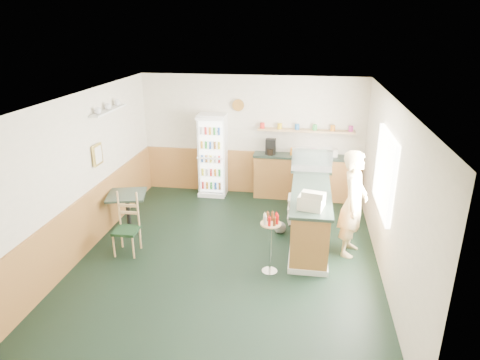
% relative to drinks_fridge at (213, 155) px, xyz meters
% --- Properties ---
extents(ground, '(6.00, 6.00, 0.00)m').
position_rel_drinks_fridge_xyz_m(ground, '(0.85, -2.74, -0.93)').
color(ground, black).
rests_on(ground, ground).
extents(room_envelope, '(5.04, 6.02, 2.72)m').
position_rel_drinks_fridge_xyz_m(room_envelope, '(0.63, -2.01, 0.59)').
color(room_envelope, beige).
rests_on(room_envelope, ground).
extents(service_counter, '(0.68, 3.01, 1.01)m').
position_rel_drinks_fridge_xyz_m(service_counter, '(2.20, -1.67, -0.47)').
color(service_counter, '#AC7237').
rests_on(service_counter, ground).
extents(back_counter, '(2.24, 0.42, 1.69)m').
position_rel_drinks_fridge_xyz_m(back_counter, '(2.04, 0.06, -0.39)').
color(back_counter, '#AC7237').
rests_on(back_counter, ground).
extents(drinks_fridge, '(0.62, 0.53, 1.87)m').
position_rel_drinks_fridge_xyz_m(drinks_fridge, '(0.00, 0.00, 0.00)').
color(drinks_fridge, white).
rests_on(drinks_fridge, ground).
extents(display_case, '(0.79, 0.41, 0.45)m').
position_rel_drinks_fridge_xyz_m(display_case, '(2.20, -0.98, 0.30)').
color(display_case, silver).
rests_on(display_case, service_counter).
extents(cash_register, '(0.46, 0.47, 0.22)m').
position_rel_drinks_fridge_xyz_m(cash_register, '(2.20, -2.75, 0.19)').
color(cash_register, beige).
rests_on(cash_register, service_counter).
extents(shopkeeper, '(0.59, 0.71, 1.84)m').
position_rel_drinks_fridge_xyz_m(shopkeeper, '(2.90, -2.28, -0.01)').
color(shopkeeper, tan).
rests_on(shopkeeper, ground).
extents(condiment_stand, '(0.32, 0.32, 1.01)m').
position_rel_drinks_fridge_xyz_m(condiment_stand, '(1.60, -3.12, -0.26)').
color(condiment_stand, silver).
rests_on(condiment_stand, ground).
extents(newspaper_rack, '(0.09, 0.44, 0.52)m').
position_rel_drinks_fridge_xyz_m(newspaper_rack, '(1.85, -1.71, -0.45)').
color(newspaper_rack, black).
rests_on(newspaper_rack, ground).
extents(cafe_table, '(0.84, 0.84, 0.76)m').
position_rel_drinks_fridge_xyz_m(cafe_table, '(-1.20, -2.09, -0.40)').
color(cafe_table, black).
rests_on(cafe_table, ground).
extents(cafe_chair, '(0.41, 0.41, 1.07)m').
position_rel_drinks_fridge_xyz_m(cafe_chair, '(-0.89, -2.81, -0.37)').
color(cafe_chair, black).
rests_on(cafe_chair, ground).
extents(dog_doorstop, '(0.23, 0.29, 0.27)m').
position_rel_drinks_fridge_xyz_m(dog_doorstop, '(1.67, -1.77, -0.80)').
color(dog_doorstop, gray).
rests_on(dog_doorstop, ground).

